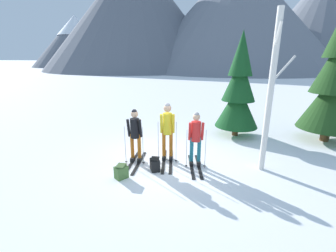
% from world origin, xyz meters
% --- Properties ---
extents(ground_plane, '(400.00, 400.00, 0.00)m').
position_xyz_m(ground_plane, '(0.00, 0.00, 0.00)').
color(ground_plane, white).
extents(skier_in_black, '(0.61, 1.61, 1.67)m').
position_xyz_m(skier_in_black, '(-0.92, -0.22, 0.93)').
color(skier_in_black, black).
rests_on(skier_in_black, ground).
extents(skier_in_yellow, '(0.61, 1.76, 1.83)m').
position_xyz_m(skier_in_yellow, '(0.02, 0.06, 1.04)').
color(skier_in_yellow, black).
rests_on(skier_in_yellow, ground).
extents(skier_in_red, '(0.60, 1.61, 1.64)m').
position_xyz_m(skier_in_red, '(0.90, -0.19, 0.89)').
color(skier_in_red, black).
rests_on(skier_in_red, ground).
extents(pine_tree_mid, '(1.70, 1.70, 4.11)m').
position_xyz_m(pine_tree_mid, '(2.39, 2.90, 1.88)').
color(pine_tree_mid, '#51381E').
rests_on(pine_tree_mid, ground).
extents(birch_tree_tall, '(0.83, 1.24, 4.30)m').
position_xyz_m(birch_tree_tall, '(2.82, -0.13, 2.21)').
color(birch_tree_tall, silver).
rests_on(birch_tree_tall, ground).
extents(backpack_on_snow_front, '(0.35, 0.39, 0.38)m').
position_xyz_m(backpack_on_snow_front, '(-0.21, -0.72, 0.19)').
color(backpack_on_snow_front, black).
rests_on(backpack_on_snow_front, ground).
extents(backpack_on_snow_beside, '(0.39, 0.40, 0.38)m').
position_xyz_m(backpack_on_snow_beside, '(-1.00, -1.30, 0.19)').
color(backpack_on_snow_beside, '#4C7238').
rests_on(backpack_on_snow_beside, ground).
extents(mountain_ridge_distant, '(106.04, 52.89, 27.24)m').
position_xyz_m(mountain_ridge_distant, '(-0.40, 57.59, 12.71)').
color(mountain_ridge_distant, slate).
rests_on(mountain_ridge_distant, ground).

